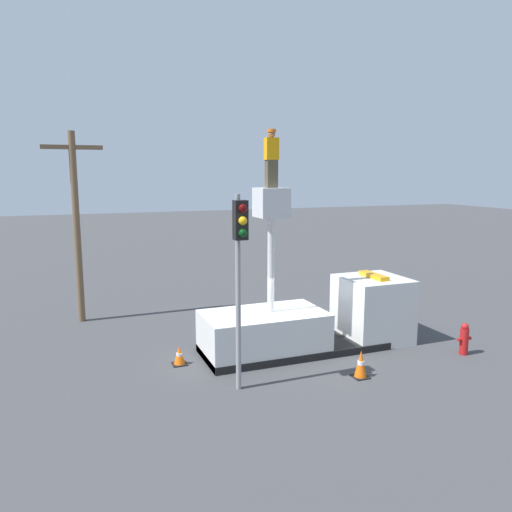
# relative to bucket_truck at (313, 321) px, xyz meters

# --- Properties ---
(ground_plane) EXTENTS (120.00, 120.00, 0.00)m
(ground_plane) POSITION_rel_bucket_truck_xyz_m (-0.68, 0.00, -0.92)
(ground_plane) COLOR #424244
(bucket_truck) EXTENTS (7.11, 2.27, 5.32)m
(bucket_truck) POSITION_rel_bucket_truck_xyz_m (0.00, 0.00, 0.00)
(bucket_truck) COLOR black
(bucket_truck) RESTS_ON ground
(worker) EXTENTS (0.40, 0.26, 1.75)m
(worker) POSITION_rel_bucket_truck_xyz_m (-1.51, 0.00, 5.27)
(worker) COLOR brown
(worker) RESTS_ON bucket_truck
(traffic_light_pole) EXTENTS (0.34, 0.57, 5.25)m
(traffic_light_pole) POSITION_rel_bucket_truck_xyz_m (-3.34, -2.29, 2.79)
(traffic_light_pole) COLOR gray
(traffic_light_pole) RESTS_ON ground
(fire_hydrant) EXTENTS (0.51, 0.27, 1.04)m
(fire_hydrant) POSITION_rel_bucket_truck_xyz_m (4.26, -2.30, -0.42)
(fire_hydrant) COLOR red
(fire_hydrant) RESTS_ON ground
(traffic_cone_rear) EXTENTS (0.44, 0.44, 0.59)m
(traffic_cone_rear) POSITION_rel_bucket_truck_xyz_m (-4.46, 0.13, -0.64)
(traffic_cone_rear) COLOR black
(traffic_cone_rear) RESTS_ON ground
(traffic_cone_curbside) EXTENTS (0.44, 0.44, 0.80)m
(traffic_cone_curbside) POSITION_rel_bucket_truck_xyz_m (0.16, -2.68, -0.54)
(traffic_cone_curbside) COLOR black
(traffic_cone_curbside) RESTS_ON ground
(utility_pole) EXTENTS (2.20, 0.26, 7.31)m
(utility_pole) POSITION_rel_bucket_truck_xyz_m (-7.06, 5.98, 3.04)
(utility_pole) COLOR brown
(utility_pole) RESTS_ON ground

